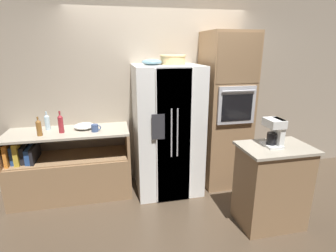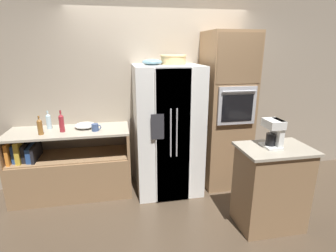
{
  "view_description": "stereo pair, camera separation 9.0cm",
  "coord_description": "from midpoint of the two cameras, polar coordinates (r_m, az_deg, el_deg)",
  "views": [
    {
      "loc": [
        -0.71,
        -3.32,
        1.98
      ],
      "look_at": [
        0.01,
        -0.04,
        0.97
      ],
      "focal_mm": 28.0,
      "sensor_mm": 36.0,
      "label": 1
    },
    {
      "loc": [
        -0.62,
        -3.34,
        1.98
      ],
      "look_at": [
        0.01,
        -0.04,
        0.97
      ],
      "focal_mm": 28.0,
      "sensor_mm": 36.0,
      "label": 2
    }
  ],
  "objects": [
    {
      "name": "wicker_basket",
      "position": [
        3.57,
        1.91,
        14.34
      ],
      "size": [
        0.35,
        0.35,
        0.12
      ],
      "color": "tan",
      "rests_on": "refrigerator"
    },
    {
      "name": "mixing_bowl",
      "position": [
        3.7,
        -16.94,
        0.13
      ],
      "size": [
        0.27,
        0.27,
        0.08
      ],
      "color": "white",
      "rests_on": "counter_left"
    },
    {
      "name": "bottle_tall",
      "position": [
        3.82,
        -23.94,
        1.03
      ],
      "size": [
        0.06,
        0.06,
        0.25
      ],
      "color": "silver",
      "rests_on": "counter_left"
    },
    {
      "name": "mug",
      "position": [
        3.53,
        -14.85,
        -0.3
      ],
      "size": [
        0.13,
        0.09,
        0.09
      ],
      "color": "#384C7A",
      "rests_on": "counter_left"
    },
    {
      "name": "wall_back",
      "position": [
        3.9,
        -0.93,
        8.13
      ],
      "size": [
        12.0,
        0.06,
        2.8
      ],
      "color": "tan",
      "rests_on": "ground_plane"
    },
    {
      "name": "refrigerator",
      "position": [
        3.62,
        0.65,
        -0.94
      ],
      "size": [
        0.89,
        0.8,
        1.77
      ],
      "color": "white",
      "rests_on": "ground_plane"
    },
    {
      "name": "ground_plane",
      "position": [
        3.93,
        0.38,
        -13.54
      ],
      "size": [
        20.0,
        20.0,
        0.0
      ],
      "primitive_type": "plane",
      "color": "#4C3D2D"
    },
    {
      "name": "fruit_bowl",
      "position": [
        3.46,
        -2.73,
        13.75
      ],
      "size": [
        0.26,
        0.26,
        0.07
      ],
      "color": "#668C99",
      "rests_on": "refrigerator"
    },
    {
      "name": "bottle_short",
      "position": [
        3.61,
        -25.48,
        -0.07
      ],
      "size": [
        0.06,
        0.06,
        0.24
      ],
      "color": "brown",
      "rests_on": "counter_left"
    },
    {
      "name": "coffee_maker",
      "position": [
        3.0,
        22.92,
        -1.24
      ],
      "size": [
        0.17,
        0.22,
        0.3
      ],
      "color": "white",
      "rests_on": "island_counter"
    },
    {
      "name": "bottle_wide",
      "position": [
        3.61,
        -21.51,
        0.69
      ],
      "size": [
        0.06,
        0.06,
        0.28
      ],
      "color": "maroon",
      "rests_on": "counter_left"
    },
    {
      "name": "counter_left",
      "position": [
        3.89,
        -19.68,
        -9.22
      ],
      "size": [
        1.56,
        0.6,
        0.94
      ],
      "color": "#93704C",
      "rests_on": "ground_plane"
    },
    {
      "name": "wall_oven",
      "position": [
        3.86,
        13.06,
        3.1
      ],
      "size": [
        0.63,
        0.73,
        2.2
      ],
      "color": "#93704C",
      "rests_on": "ground_plane"
    },
    {
      "name": "island_counter",
      "position": [
        3.24,
        22.18,
        -12.21
      ],
      "size": [
        0.77,
        0.53,
        0.96
      ],
      "color": "#93704C",
      "rests_on": "ground_plane"
    }
  ]
}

